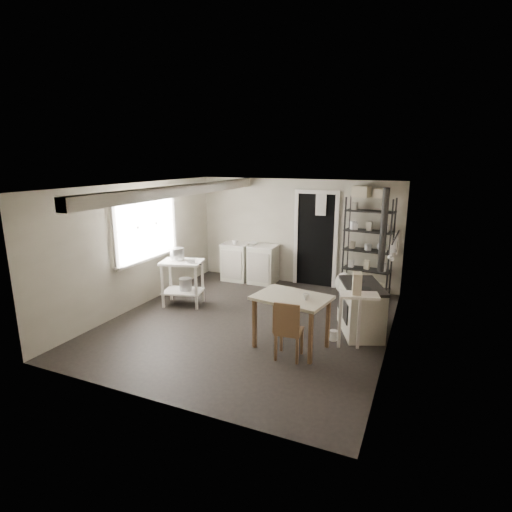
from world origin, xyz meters
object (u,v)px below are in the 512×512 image
at_px(stove, 361,306).
at_px(prep_table, 183,284).
at_px(stockpot, 177,255).
at_px(shelf_rack, 368,249).
at_px(chair, 289,325).
at_px(flour_sack, 344,283).
at_px(base_cabinets, 250,261).
at_px(work_table, 291,323).

bearing_deg(stove, prep_table, 159.15).
distance_m(stockpot, shelf_rack, 3.77).
bearing_deg(chair, stove, 53.54).
distance_m(stove, chair, 1.48).
bearing_deg(flour_sack, chair, -93.05).
relative_size(base_cabinets, shelf_rack, 0.65).
bearing_deg(base_cabinets, chair, -58.59).
xyz_separation_m(prep_table, shelf_rack, (3.09, 2.02, 0.55)).
bearing_deg(shelf_rack, prep_table, -140.84).
distance_m(stockpot, chair, 2.98).
xyz_separation_m(stockpot, base_cabinets, (0.67, 1.83, -0.48)).
relative_size(prep_table, work_table, 0.82).
bearing_deg(prep_table, shelf_rack, 33.16).
distance_m(stockpot, base_cabinets, 2.00).
relative_size(stockpot, stove, 0.28).
height_order(base_cabinets, chair, chair).
xyz_separation_m(prep_table, flour_sack, (2.69, 1.84, -0.16)).
bearing_deg(flour_sack, shelf_rack, 23.83).
bearing_deg(stove, work_table, -153.70).
xyz_separation_m(stockpot, work_table, (2.60, -0.94, -0.56)).
bearing_deg(chair, flour_sack, 81.85).
xyz_separation_m(stockpot, stove, (3.44, 0.02, -0.50)).
distance_m(stockpot, flour_sack, 3.41).
bearing_deg(stove, chair, -143.68).
bearing_deg(shelf_rack, flour_sack, -150.17).
distance_m(prep_table, shelf_rack, 3.73).
relative_size(shelf_rack, flour_sack, 4.35).
bearing_deg(prep_table, work_table, -19.58).
height_order(shelf_rack, work_table, shelf_rack).
relative_size(stove, chair, 1.19).
relative_size(stockpot, shelf_rack, 0.14).
distance_m(prep_table, work_table, 2.60).
bearing_deg(base_cabinets, prep_table, -107.28).
distance_m(base_cabinets, shelf_rack, 2.61).
height_order(prep_table, work_table, prep_table).
bearing_deg(chair, shelf_rack, 74.98).
bearing_deg(shelf_rack, base_cabinets, -171.20).
relative_size(stove, flour_sack, 2.23).
height_order(stockpot, chair, stockpot).
distance_m(shelf_rack, work_table, 3.01).
xyz_separation_m(stockpot, chair, (2.67, -1.24, -0.45)).
bearing_deg(shelf_rack, work_table, -96.36).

